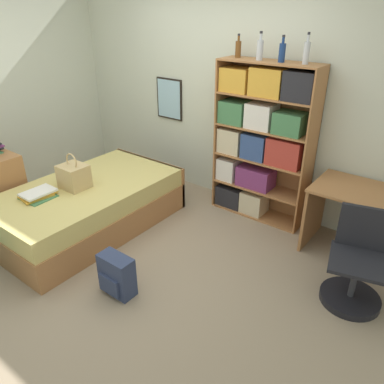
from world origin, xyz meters
name	(u,v)px	position (x,y,z in m)	size (l,w,h in m)	color
ground_plane	(132,246)	(0.00, 0.00, 0.00)	(14.00, 14.00, 0.00)	gray
wall_back	(221,94)	(0.00, 1.63, 1.30)	(10.00, 0.09, 2.60)	beige
bed	(90,206)	(-0.65, 0.02, 0.25)	(1.14, 2.01, 0.51)	#A36B3D
handbag	(74,176)	(-0.70, -0.09, 0.64)	(0.28, 0.25, 0.39)	tan
book_stack_on_bed	(38,194)	(-0.81, -0.46, 0.55)	(0.31, 0.36, 0.07)	#427A4C
bookcase	(259,139)	(0.66, 1.40, 0.93)	(1.09, 0.34, 1.76)	#A36B3D
bottle_green	(238,49)	(0.32, 1.43, 1.85)	(0.06, 0.06, 0.24)	brown
bottle_brown	(260,49)	(0.59, 1.39, 1.86)	(0.07, 0.07, 0.27)	#B7BCC1
bottle_clear	(282,52)	(0.84, 1.38, 1.85)	(0.06, 0.06, 0.25)	navy
bottle_blue	(307,52)	(1.07, 1.40, 1.86)	(0.06, 0.06, 0.28)	#B7BCC1
desk	(369,214)	(1.94, 1.26, 0.49)	(1.07, 0.63, 0.71)	#A36B3D
desk_chair	(355,274)	(2.05, 0.60, 0.25)	(0.55, 0.55, 0.81)	black
backpack	(117,275)	(0.41, -0.56, 0.18)	(0.32, 0.19, 0.37)	#2D3856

